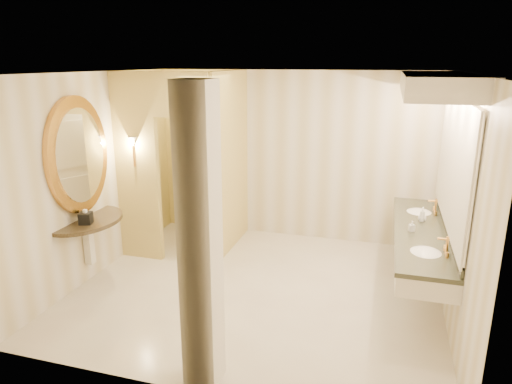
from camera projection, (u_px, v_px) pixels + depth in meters
floor at (257, 289)px, 5.89m from camera, size 4.50×4.50×0.00m
ceiling at (258, 73)px, 5.14m from camera, size 4.50×4.50×0.00m
wall_back at (292, 156)px, 7.36m from camera, size 4.50×0.02×2.70m
wall_front at (189, 252)px, 3.67m from camera, size 4.50×0.02×2.70m
wall_left at (97, 175)px, 6.12m from camera, size 0.02×4.00×2.70m
wall_right at (458, 204)px, 4.91m from camera, size 0.02×4.00×2.70m
toilet_closet at (202, 163)px, 6.70m from camera, size 1.50×1.55×2.70m
wall_sconce at (133, 143)px, 6.32m from camera, size 0.14×0.14×0.42m
vanity at (431, 169)px, 5.28m from camera, size 0.75×2.79×2.09m
console_shelf at (81, 183)px, 5.75m from camera, size 1.14×1.14×2.02m
pillar at (200, 243)px, 3.85m from camera, size 0.30×0.30×2.70m
tissue_box at (86, 218)px, 5.67m from camera, size 0.18×0.18×0.15m
toilet at (208, 211)px, 7.64m from camera, size 0.52×0.83×0.80m
soap_bottle_a at (412, 226)px, 5.42m from camera, size 0.08×0.08×0.13m
soap_bottle_b at (422, 217)px, 5.76m from camera, size 0.11×0.11×0.13m
soap_bottle_c at (422, 214)px, 5.74m from camera, size 0.09×0.09×0.19m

